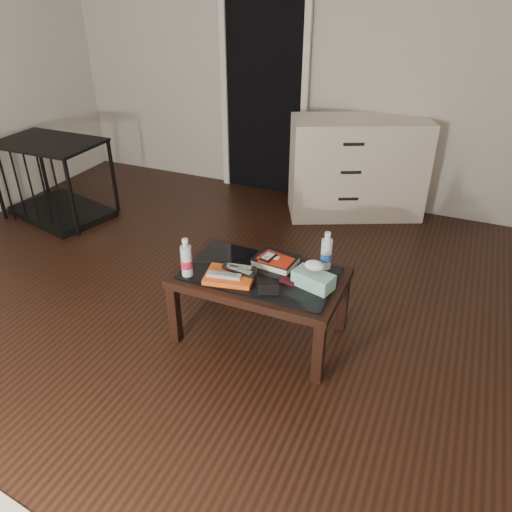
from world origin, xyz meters
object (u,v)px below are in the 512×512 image
(textbook, at_px, (276,261))
(water_bottle_left, at_px, (186,257))
(water_bottle_right, at_px, (327,250))
(tissue_box, at_px, (313,280))
(pet_crate, at_px, (58,192))
(dresser, at_px, (357,168))
(coffee_table, at_px, (260,282))

(textbook, xyz_separation_m, water_bottle_left, (-0.43, -0.32, 0.10))
(textbook, bearing_deg, water_bottle_right, 21.06)
(water_bottle_left, distance_m, tissue_box, 0.74)
(water_bottle_right, distance_m, tissue_box, 0.24)
(pet_crate, height_order, tissue_box, pet_crate)
(tissue_box, bearing_deg, textbook, 168.65)
(dresser, xyz_separation_m, tissue_box, (0.23, -2.06, 0.06))
(textbook, relative_size, tissue_box, 1.09)
(tissue_box, bearing_deg, water_bottle_right, 104.78)
(dresser, height_order, water_bottle_left, dresser)
(pet_crate, bearing_deg, coffee_table, -6.09)
(coffee_table, xyz_separation_m, tissue_box, (0.33, -0.02, 0.11))
(dresser, xyz_separation_m, water_bottle_left, (-0.49, -2.23, 0.13))
(coffee_table, xyz_separation_m, textbook, (0.05, 0.13, 0.09))
(pet_crate, height_order, water_bottle_left, pet_crate)
(pet_crate, height_order, textbook, pet_crate)
(pet_crate, relative_size, water_bottle_right, 4.29)
(water_bottle_right, bearing_deg, coffee_table, -148.21)
(dresser, xyz_separation_m, water_bottle_right, (0.24, -1.83, 0.13))
(dresser, height_order, tissue_box, dresser)
(dresser, relative_size, tissue_box, 5.65)
(coffee_table, bearing_deg, water_bottle_left, -153.67)
(dresser, bearing_deg, textbook, -116.40)
(dresser, distance_m, textbook, 1.91)
(tissue_box, bearing_deg, dresser, 112.47)
(dresser, bearing_deg, coffee_table, -117.64)
(pet_crate, relative_size, textbook, 4.08)
(dresser, bearing_deg, water_bottle_right, -107.37)
(pet_crate, distance_m, water_bottle_left, 2.33)
(coffee_table, distance_m, tissue_box, 0.35)
(coffee_table, xyz_separation_m, water_bottle_right, (0.34, 0.21, 0.18))
(tissue_box, bearing_deg, pet_crate, 177.60)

